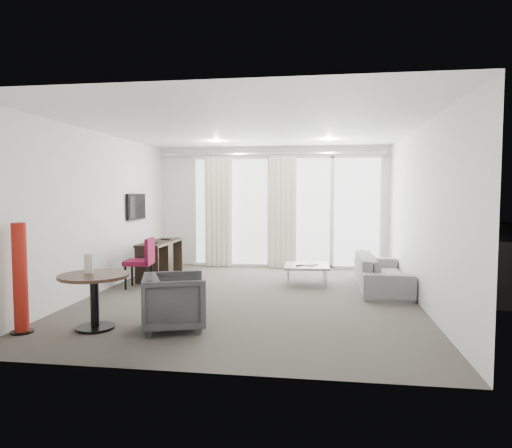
# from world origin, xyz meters

# --- Properties ---
(floor) EXTENTS (5.00, 6.00, 0.00)m
(floor) POSITION_xyz_m (0.00, 0.00, 0.00)
(floor) COLOR #4B463E
(floor) RESTS_ON ground
(ceiling) EXTENTS (5.00, 6.00, 0.00)m
(ceiling) POSITION_xyz_m (0.00, 0.00, 2.60)
(ceiling) COLOR white
(ceiling) RESTS_ON ground
(wall_left) EXTENTS (0.00, 6.00, 2.60)m
(wall_left) POSITION_xyz_m (-2.50, 0.00, 1.30)
(wall_left) COLOR silver
(wall_left) RESTS_ON ground
(wall_right) EXTENTS (0.00, 6.00, 2.60)m
(wall_right) POSITION_xyz_m (2.50, 0.00, 1.30)
(wall_right) COLOR silver
(wall_right) RESTS_ON ground
(wall_front) EXTENTS (5.00, 0.00, 2.60)m
(wall_front) POSITION_xyz_m (0.00, -3.00, 1.30)
(wall_front) COLOR silver
(wall_front) RESTS_ON ground
(window_panel) EXTENTS (4.00, 0.02, 2.38)m
(window_panel) POSITION_xyz_m (0.30, 2.98, 1.20)
(window_panel) COLOR white
(window_panel) RESTS_ON ground
(window_frame) EXTENTS (4.10, 0.06, 2.44)m
(window_frame) POSITION_xyz_m (0.30, 2.97, 1.20)
(window_frame) COLOR white
(window_frame) RESTS_ON ground
(curtain_left) EXTENTS (0.60, 0.20, 2.38)m
(curtain_left) POSITION_xyz_m (-1.15, 2.82, 1.20)
(curtain_left) COLOR beige
(curtain_left) RESTS_ON ground
(curtain_right) EXTENTS (0.60, 0.20, 2.38)m
(curtain_right) POSITION_xyz_m (0.25, 2.82, 1.20)
(curtain_right) COLOR beige
(curtain_right) RESTS_ON ground
(curtain_track) EXTENTS (4.80, 0.04, 0.04)m
(curtain_track) POSITION_xyz_m (0.00, 2.82, 2.45)
(curtain_track) COLOR #B2B2B7
(curtain_track) RESTS_ON ceiling
(downlight_a) EXTENTS (0.12, 0.12, 0.02)m
(downlight_a) POSITION_xyz_m (-0.90, 1.60, 2.59)
(downlight_a) COLOR #FFE0B2
(downlight_a) RESTS_ON ceiling
(downlight_b) EXTENTS (0.12, 0.12, 0.02)m
(downlight_b) POSITION_xyz_m (1.20, 1.60, 2.59)
(downlight_b) COLOR #FFE0B2
(downlight_b) RESTS_ON ceiling
(desk) EXTENTS (0.46, 1.46, 0.69)m
(desk) POSITION_xyz_m (-1.98, 1.44, 0.34)
(desk) COLOR black
(desk) RESTS_ON floor
(tv) EXTENTS (0.05, 0.80, 0.50)m
(tv) POSITION_xyz_m (-2.46, 1.45, 1.35)
(tv) COLOR black
(tv) RESTS_ON wall_left
(desk_chair) EXTENTS (0.51, 0.48, 0.86)m
(desk_chair) POSITION_xyz_m (-1.99, 0.43, 0.43)
(desk_chair) COLOR maroon
(desk_chair) RESTS_ON floor
(round_table) EXTENTS (0.89, 0.89, 0.66)m
(round_table) POSITION_xyz_m (-1.58, -1.88, 0.33)
(round_table) COLOR #352115
(round_table) RESTS_ON floor
(menu_card) EXTENTS (0.13, 0.05, 0.23)m
(menu_card) POSITION_xyz_m (-1.67, -1.84, 0.72)
(menu_card) COLOR white
(menu_card) RESTS_ON round_table
(red_lamp) EXTENTS (0.26, 0.26, 1.28)m
(red_lamp) POSITION_xyz_m (-2.35, -2.15, 0.64)
(red_lamp) COLOR #A01C12
(red_lamp) RESTS_ON floor
(tub_armchair) EXTENTS (0.92, 0.91, 0.66)m
(tub_armchair) POSITION_xyz_m (-0.64, -1.76, 0.33)
(tub_armchair) COLOR #343434
(tub_armchair) RESTS_ON floor
(coffee_table) EXTENTS (0.81, 0.81, 0.35)m
(coffee_table) POSITION_xyz_m (0.83, 1.11, 0.17)
(coffee_table) COLOR gray
(coffee_table) RESTS_ON floor
(remote) EXTENTS (0.10, 0.15, 0.02)m
(remote) POSITION_xyz_m (0.70, 1.01, 0.36)
(remote) COLOR black
(remote) RESTS_ON coffee_table
(magazine) EXTENTS (0.28, 0.32, 0.02)m
(magazine) POSITION_xyz_m (0.88, 1.12, 0.36)
(magazine) COLOR gray
(magazine) RESTS_ON coffee_table
(sofa) EXTENTS (0.77, 1.98, 0.58)m
(sofa) POSITION_xyz_m (2.09, 0.93, 0.29)
(sofa) COLOR gray
(sofa) RESTS_ON floor
(terrace_slab) EXTENTS (5.60, 3.00, 0.12)m
(terrace_slab) POSITION_xyz_m (0.30, 4.50, -0.06)
(terrace_slab) COLOR #4D4D50
(terrace_slab) RESTS_ON ground
(rattan_chair_a) EXTENTS (0.62, 0.62, 0.78)m
(rattan_chair_a) POSITION_xyz_m (0.51, 3.76, 0.39)
(rattan_chair_a) COLOR brown
(rattan_chair_a) RESTS_ON terrace_slab
(rattan_chair_b) EXTENTS (0.66, 0.66, 0.77)m
(rattan_chair_b) POSITION_xyz_m (2.35, 5.00, 0.38)
(rattan_chair_b) COLOR brown
(rattan_chair_b) RESTS_ON terrace_slab
(rattan_table) EXTENTS (0.70, 0.70, 0.54)m
(rattan_table) POSITION_xyz_m (1.50, 4.26, 0.27)
(rattan_table) COLOR brown
(rattan_table) RESTS_ON terrace_slab
(balustrade) EXTENTS (5.50, 0.06, 1.05)m
(balustrade) POSITION_xyz_m (0.30, 5.95, 0.50)
(balustrade) COLOR #B2B2B7
(balustrade) RESTS_ON terrace_slab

